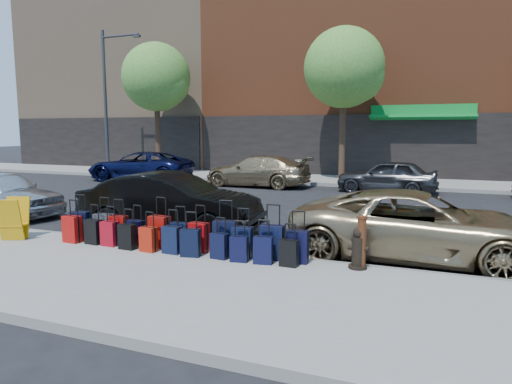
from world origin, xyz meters
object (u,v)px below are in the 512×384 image
at_px(car_far_0, 140,166).
at_px(car_far_2, 387,176).
at_px(streetlight, 108,93).
at_px(tree_center, 347,70).
at_px(display_rack, 14,219).
at_px(car_far_1, 257,171).
at_px(car_near_1, 171,203).
at_px(tree_left, 158,79).
at_px(bollard, 362,242).
at_px(fire_hydrant, 358,250).
at_px(suitcase_front_5, 180,236).
at_px(car_near_2, 417,226).
at_px(car_near_0, 2,193).

xyz_separation_m(car_far_0, car_far_2, (12.27, -0.05, -0.05)).
bearing_deg(streetlight, car_far_0, -29.37).
xyz_separation_m(tree_center, car_far_2, (2.27, -2.69, -4.72)).
distance_m(tree_center, streetlight, 13.48).
height_order(display_rack, car_far_1, car_far_1).
distance_m(car_near_1, car_far_0, 12.62).
xyz_separation_m(tree_center, streetlight, (-13.44, -0.70, -0.75)).
xyz_separation_m(tree_left, car_far_1, (7.01, -2.76, -4.70)).
xyz_separation_m(tree_left, tree_center, (10.50, 0.00, 0.00)).
relative_size(bollard, car_far_2, 0.23).
distance_m(fire_hydrant, bollard, 0.16).
distance_m(fire_hydrant, car_far_0, 17.41).
bearing_deg(display_rack, car_near_1, 23.30).
bearing_deg(car_far_2, car_far_1, -86.80).
relative_size(tree_center, car_near_1, 1.59).
xyz_separation_m(tree_left, car_far_0, (0.50, -2.63, -4.67)).
relative_size(suitcase_front_5, bollard, 0.95).
height_order(streetlight, car_near_2, streetlight).
bearing_deg(display_rack, bollard, -16.72).
distance_m(tree_center, fire_hydrant, 15.36).
bearing_deg(car_near_2, tree_center, 16.84).
xyz_separation_m(car_near_0, car_near_2, (11.78, -0.29, -0.01)).
relative_size(suitcase_front_5, fire_hydrant, 1.22).
xyz_separation_m(tree_left, fire_hydrant, (13.46, -14.25, -4.92)).
bearing_deg(car_far_1, car_near_2, 38.71).
xyz_separation_m(tree_left, car_near_0, (2.59, -12.42, -4.72)).
distance_m(streetlight, suitcase_front_5, 19.16).
bearing_deg(car_near_2, car_far_1, 36.41).
bearing_deg(tree_left, car_near_0, -78.21).
bearing_deg(car_near_2, car_near_0, 88.49).
distance_m(car_far_0, car_far_1, 6.51).
distance_m(tree_center, car_far_0, 11.35).
bearing_deg(bollard, car_near_1, 159.79).
xyz_separation_m(tree_center, car_near_0, (-7.91, -12.42, -4.72)).
height_order(suitcase_front_5, car_far_2, car_far_2).
bearing_deg(car_near_1, display_rack, 130.00).
distance_m(suitcase_front_5, car_far_1, 11.89).
xyz_separation_m(car_near_0, car_far_0, (-2.09, 9.79, 0.05)).
relative_size(tree_center, car_far_1, 1.48).
bearing_deg(car_near_0, car_near_2, -87.42).
height_order(bollard, car_far_2, car_far_2).
bearing_deg(car_far_2, car_near_1, -21.36).
relative_size(fire_hydrant, car_near_1, 0.16).
bearing_deg(bollard, car_far_0, 138.26).
height_order(streetlight, car_far_2, streetlight).
bearing_deg(bollard, car_near_0, 170.49).
bearing_deg(tree_center, display_rack, -106.86).
distance_m(bollard, car_near_1, 5.36).
xyz_separation_m(suitcase_front_5, car_far_1, (-2.86, 11.54, 0.28)).
xyz_separation_m(car_far_0, car_far_1, (6.51, -0.13, -0.03)).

